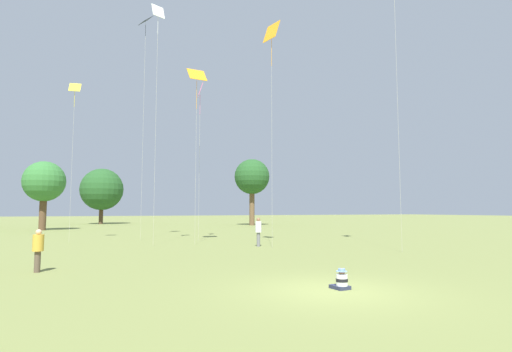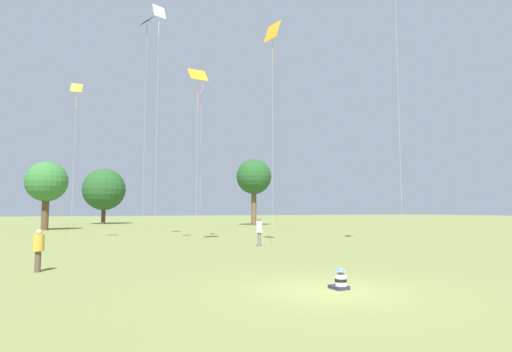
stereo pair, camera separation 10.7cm
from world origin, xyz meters
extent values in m
plane|color=olive|center=(0.00, 0.00, 0.00)|extent=(300.00, 300.00, 0.00)
cube|color=#282D47|center=(0.39, 0.17, 0.05)|extent=(0.44, 0.53, 0.10)
cylinder|color=white|center=(0.39, 0.09, 0.26)|extent=(0.34, 0.34, 0.32)
cylinder|color=black|center=(0.39, 0.09, 0.26)|extent=(0.36, 0.36, 0.09)
sphere|color=brown|center=(0.39, 0.09, 0.49)|extent=(0.18, 0.18, 0.18)
cylinder|color=#6B8ED1|center=(0.39, 0.09, 0.50)|extent=(0.31, 0.31, 0.01)
cylinder|color=#6B8ED1|center=(0.39, 0.09, 0.53)|extent=(0.18, 0.18, 0.08)
cylinder|color=slate|center=(3.48, 13.01, 0.43)|extent=(0.22, 0.22, 0.85)
cylinder|color=silver|center=(3.48, 13.01, 1.19)|extent=(0.40, 0.40, 0.67)
sphere|color=brown|center=(3.48, 13.01, 1.62)|extent=(0.23, 0.23, 0.23)
cylinder|color=brown|center=(-7.75, 6.87, 0.37)|extent=(0.29, 0.29, 0.74)
cylinder|color=gold|center=(-7.75, 6.87, 1.04)|extent=(0.52, 0.52, 0.59)
sphere|color=#DBAD89|center=(-7.75, 6.87, 1.42)|extent=(0.20, 0.20, 0.20)
cube|color=pink|center=(1.38, 19.09, 11.14)|extent=(0.45, 1.01, 0.94)
cylinder|color=pink|center=(1.38, 19.09, 10.04)|extent=(0.02, 0.02, 1.51)
cylinder|color=#BCB7A8|center=(1.38, 19.09, 5.57)|extent=(0.01, 0.01, 11.13)
cube|color=#1E2328|center=(-2.41, 21.32, 16.84)|extent=(1.05, 1.19, 0.68)
cylinder|color=#1E2328|center=(-2.41, 21.32, 16.04)|extent=(0.02, 0.02, 0.89)
cylinder|color=#BCB7A8|center=(-2.41, 21.32, 8.42)|extent=(0.01, 0.01, 16.83)
cube|color=white|center=(-2.36, 15.72, 14.94)|extent=(0.89, 0.57, 0.82)
cylinder|color=white|center=(-2.36, 15.72, 14.04)|extent=(0.02, 0.02, 1.20)
cylinder|color=#BCB7A8|center=(-2.36, 15.72, 7.47)|extent=(0.01, 0.01, 14.93)
cube|color=orange|center=(0.23, 15.68, 11.09)|extent=(1.25, 0.88, 0.92)
cylinder|color=orange|center=(0.23, 15.68, 9.74)|extent=(0.02, 0.02, 1.87)
cylinder|color=#BCB7A8|center=(0.23, 15.68, 5.55)|extent=(0.01, 0.01, 11.09)
cube|color=orange|center=(3.86, 11.86, 13.07)|extent=(0.69, 1.27, 1.15)
cylinder|color=orange|center=(3.86, 11.86, 11.78)|extent=(0.02, 0.02, 1.74)
cylinder|color=#BCB7A8|center=(3.86, 11.86, 6.54)|extent=(0.01, 0.01, 13.06)
cube|color=yellow|center=(-7.20, 21.12, 10.89)|extent=(0.83, 0.54, 0.67)
cylinder|color=yellow|center=(-7.20, 21.12, 10.04)|extent=(0.02, 0.02, 1.16)
cylinder|color=#BCB7A8|center=(-7.20, 21.12, 5.45)|extent=(0.01, 0.01, 10.89)
cylinder|color=#BCB7A8|center=(9.14, 7.08, 9.14)|extent=(0.01, 0.01, 18.27)
cylinder|color=brown|center=(-10.49, 40.12, 2.07)|extent=(0.74, 0.74, 4.14)
sphere|color=#337033|center=(-10.49, 40.12, 5.36)|extent=(4.44, 4.44, 4.44)
cylinder|color=#473323|center=(-3.87, 58.88, 1.84)|extent=(0.64, 0.64, 3.69)
sphere|color=#235123|center=(-3.87, 58.88, 5.52)|extent=(6.65, 6.65, 6.65)
cylinder|color=brown|center=(16.11, 44.36, 2.84)|extent=(0.76, 0.76, 5.68)
sphere|color=#235123|center=(16.11, 44.36, 7.09)|extent=(5.13, 5.13, 5.13)
camera|label=1|loc=(-6.26, -9.37, 2.20)|focal=28.00mm
camera|label=2|loc=(-6.16, -9.41, 2.20)|focal=28.00mm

